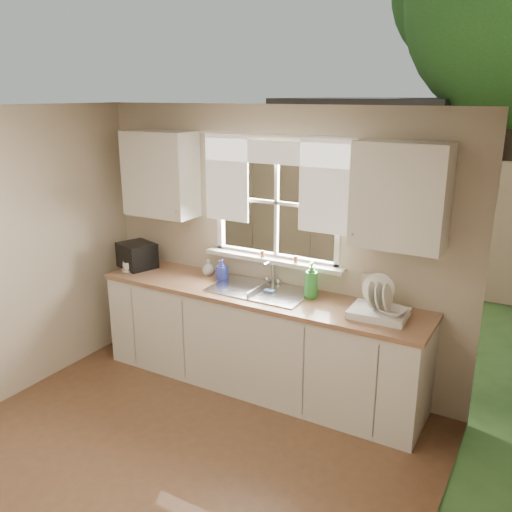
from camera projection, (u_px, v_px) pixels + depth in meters
The scene contains 21 objects.
ground at pixel (134, 496), 3.62m from camera, with size 4.00×4.00×0.00m, color brown.
room_walls at pixel (113, 330), 3.21m from camera, with size 3.62×4.02×2.50m.
ceiling at pixel (103, 110), 2.90m from camera, with size 3.60×4.00×0.02m, color silver.
window at pixel (275, 221), 4.86m from camera, with size 1.38×0.16×1.06m.
curtains at pixel (273, 172), 4.69m from camera, with size 1.50×0.03×0.81m.
base_cabinets at pixel (258, 341), 4.89m from camera, with size 3.00×0.62×0.87m, color silver.
countertop at pixel (258, 294), 4.76m from camera, with size 3.04×0.65×0.04m, color #996C4C.
upper_cabinet_left at pixel (161, 174), 5.15m from camera, with size 0.70×0.33×0.80m, color silver.
upper_cabinet_right at pixel (400, 196), 4.06m from camera, with size 0.70×0.33×0.80m, color silver.
wall_outlet at pixel (367, 280), 4.54m from camera, with size 0.08×0.01×0.12m, color beige.
sill_jars at pixel (279, 256), 4.86m from camera, with size 0.38×0.04×0.06m.
backyard at pixel (480, 40), 9.34m from camera, with size 20.00×10.00×6.13m.
sink at pixel (259, 299), 4.80m from camera, with size 0.88×0.52×0.40m.
dish_rack at pixel (379, 308), 4.23m from camera, with size 0.45×0.35×0.31m.
bowl at pixel (393, 311), 4.12m from camera, with size 0.21×0.21×0.05m, color silver.
soap_bottle_a at pixel (311, 280), 4.59m from camera, with size 0.12×0.12×0.32m, color green.
soap_bottle_b at pixel (222, 270), 5.06m from camera, with size 0.09×0.09×0.19m, color blue.
soap_bottle_c at pixel (208, 267), 5.19m from camera, with size 0.12×0.12×0.15m, color beige.
saucer at pixel (130, 270), 5.35m from camera, with size 0.16×0.16×0.01m, color white.
cup at pixel (129, 266), 5.32m from camera, with size 0.12×0.12×0.09m, color white.
black_appliance at pixel (137, 255), 5.41m from camera, with size 0.34×0.29×0.25m, color black.
Camera 1 is at (2.21, -2.20, 2.59)m, focal length 38.00 mm.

